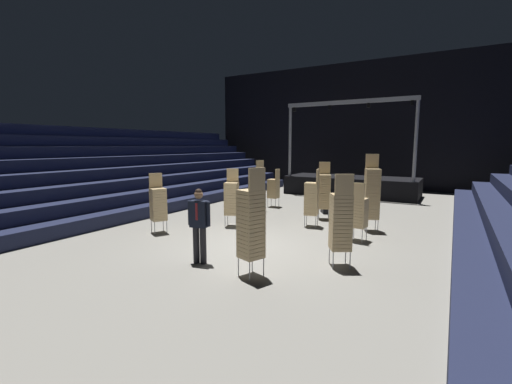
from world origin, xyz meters
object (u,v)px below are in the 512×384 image
Objects in this scene: chair_stack_rear_left at (158,203)px; chair_stack_aisle_right at (324,191)px; chair_stack_mid_right at (359,212)px; chair_stack_rear_centre at (257,185)px; equipment_road_case at (333,207)px; chair_stack_front_right at (341,221)px; chair_stack_mid_left at (251,223)px; chair_stack_aisle_left at (274,188)px; chair_stack_front_left at (312,198)px; stage_riser at (351,184)px; chair_stack_rear_right at (232,198)px; chair_stack_mid_centre at (372,193)px; man_with_tie at (199,221)px.

chair_stack_rear_left is 5.98m from chair_stack_aisle_right.
chair_stack_rear_left reaches higher than chair_stack_mid_right.
chair_stack_rear_centre is 2.37× the size of equipment_road_case.
chair_stack_front_right is 0.93× the size of chair_stack_mid_left.
chair_stack_aisle_left is at bearing -161.59° from chair_stack_rear_left.
stage_riser is at bearing -5.85° from chair_stack_front_left.
chair_stack_rear_right is 2.18× the size of equipment_road_case.
chair_stack_rear_right is at bearing -0.64° from chair_stack_mid_centre.
equipment_road_case is at bearing 24.77° from chair_stack_mid_left.
chair_stack_front_left is 1.05× the size of chair_stack_rear_left.
chair_stack_rear_right is 0.92× the size of chair_stack_aisle_right.
chair_stack_rear_right is (-2.91, 3.58, -0.17)m from chair_stack_mid_left.
man_with_tie is (-0.12, -12.99, 0.41)m from stage_riser.
chair_stack_rear_left is at bearing -105.13° from stage_riser.
chair_stack_aisle_right reaches higher than equipment_road_case.
chair_stack_aisle_left is (0.22, 1.13, -0.21)m from chair_stack_rear_centre.
chair_stack_front_left is 4.94m from chair_stack_mid_left.
chair_stack_aisle_left is 2.83m from equipment_road_case.
chair_stack_mid_centre is at bearing 92.25° from chair_stack_mid_right.
chair_stack_mid_left reaches higher than chair_stack_mid_right.
chair_stack_front_left is 2.72m from chair_stack_rear_right.
man_with_tie is 1.96× the size of equipment_road_case.
chair_stack_aisle_right is at bearing -109.45° from man_with_tie.
chair_stack_rear_left is at bearing 28.59° from chair_stack_aisle_right.
stage_riser is 3.27× the size of chair_stack_front_right.
man_with_tie reaches higher than chair_stack_mid_right.
chair_stack_rear_centre is at bearing 104.84° from chair_stack_front_right.
chair_stack_rear_right is (-1.46, 3.50, -0.02)m from man_with_tie.
chair_stack_aisle_left is at bearing 178.95° from equipment_road_case.
chair_stack_front_right is at bearing -80.67° from chair_stack_mid_right.
chair_stack_rear_right is (1.50, 1.90, 0.04)m from chair_stack_rear_left.
stage_riser is 3.03× the size of chair_stack_mid_left.
chair_stack_mid_centre reaches higher than chair_stack_rear_right.
stage_riser reaches higher than chair_stack_rear_centre.
chair_stack_mid_left is 1.23× the size of chair_stack_rear_left.
chair_stack_front_right is 1.25× the size of chair_stack_mid_right.
chair_stack_front_right is at bearing -144.47° from chair_stack_aisle_left.
stage_riser is at bearing 97.31° from equipment_road_case.
chair_stack_front_left is 1.15× the size of chair_stack_mid_right.
man_with_tie is at bearing 175.72° from chair_stack_front_right.
chair_stack_aisle_right is (3.84, 4.58, 0.13)m from chair_stack_rear_left.
chair_stack_front_right is 4.82m from chair_stack_rear_right.
chair_stack_mid_right and chair_stack_aisle_left have the same top height.
chair_stack_front_left is at bearing -11.20° from chair_stack_mid_centre.
chair_stack_aisle_right is at bearing -87.41° from equipment_road_case.
chair_stack_rear_left is at bearing 89.19° from chair_stack_mid_left.
chair_stack_mid_centre reaches higher than chair_stack_aisle_right.
chair_stack_mid_left is at bearing 107.77° from chair_stack_rear_right.
chair_stack_mid_left is at bearing 97.35° from chair_stack_rear_left.
chair_stack_mid_right is at bearing 64.67° from chair_stack_mid_centre.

